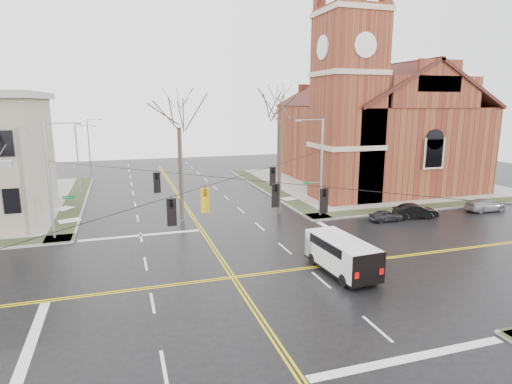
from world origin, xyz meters
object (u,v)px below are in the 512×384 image
object	(u,v)px
streetlight_north_b	(90,142)
parked_car_a	(386,216)
church	(370,119)
parked_car_c	(485,205)
signal_pole_ne	(320,165)
streetlight_north_a	(79,157)
parked_car_b	(416,211)
cargo_van	(340,252)
tree_nw_near	(179,121)
signal_pole_nw	(51,177)
tree_ne	(280,114)

from	to	relation	value
streetlight_north_b	parked_car_a	xyz separation A→B (m)	(27.12, -39.84, -3.94)
church	parked_car_c	bearing A→B (deg)	-78.83
signal_pole_ne	streetlight_north_a	size ratio (longest dim) A/B	1.12
streetlight_north_b	parked_car_b	distance (m)	50.16
cargo_van	tree_nw_near	world-z (taller)	tree_nw_near
parked_car_c	streetlight_north_a	bearing A→B (deg)	62.27
church	tree_nw_near	world-z (taller)	church
signal_pole_ne	parked_car_b	bearing A→B (deg)	-21.02
streetlight_north_a	parked_car_b	bearing A→B (deg)	-33.00
church	parked_car_c	world-z (taller)	church
signal_pole_nw	cargo_van	xyz separation A→B (m)	(18.00, -12.61, -3.65)
signal_pole_ne	parked_car_c	xyz separation A→B (m)	(16.68, -3.12, -4.34)
parked_car_c	tree_nw_near	world-z (taller)	tree_nw_near
signal_pole_ne	streetlight_north_a	world-z (taller)	signal_pole_ne
parked_car_a	tree_nw_near	bearing A→B (deg)	73.27
streetlight_north_a	parked_car_a	size ratio (longest dim) A/B	2.60
cargo_van	parked_car_b	bearing A→B (deg)	32.12
streetlight_north_a	tree_nw_near	bearing A→B (deg)	-55.90
cargo_van	parked_car_a	xyz separation A→B (m)	(9.79, 9.27, -0.77)
tree_ne	parked_car_c	bearing A→B (deg)	-14.45
church	parked_car_c	size ratio (longest dim) A/B	6.51
streetlight_north_a	cargo_van	bearing A→B (deg)	-59.23
parked_car_a	tree_ne	world-z (taller)	tree_ne
cargo_van	parked_car_b	size ratio (longest dim) A/B	1.48
streetlight_north_b	parked_car_c	bearing A→B (deg)	-45.70
signal_pole_nw	parked_car_b	bearing A→B (deg)	-5.94
church	parked_car_a	world-z (taller)	church
parked_car_a	tree_nw_near	xyz separation A→B (m)	(-17.60, 5.77, 8.46)
signal_pole_ne	tree_ne	distance (m)	5.94
church	tree_nw_near	size ratio (longest dim) A/B	2.21
streetlight_north_a	tree_ne	bearing A→B (deg)	-37.69
church	parked_car_c	distance (m)	18.45
parked_car_b	parked_car_c	bearing A→B (deg)	-78.01
streetlight_north_b	tree_ne	bearing A→B (deg)	-61.47
parked_car_b	signal_pole_nw	bearing A→B (deg)	95.27
cargo_van	tree_nw_near	xyz separation A→B (m)	(-7.81, 15.04, 7.68)
signal_pole_ne	tree_ne	world-z (taller)	tree_ne
cargo_van	tree_ne	size ratio (longest dim) A/B	0.45
church	tree_ne	size ratio (longest dim) A/B	2.09
church	streetlight_north_b	bearing A→B (deg)	146.75
signal_pole_ne	signal_pole_nw	world-z (taller)	same
tree_ne	cargo_van	bearing A→B (deg)	-95.52
church	parked_car_b	distance (m)	18.93
cargo_van	tree_ne	distance (m)	16.83
streetlight_north_a	tree_ne	world-z (taller)	tree_ne
streetlight_north_a	parked_car_c	world-z (taller)	streetlight_north_a
parked_car_c	tree_nw_near	bearing A→B (deg)	78.39
cargo_van	parked_car_a	world-z (taller)	cargo_van
signal_pole_ne	parked_car_b	xyz separation A→B (m)	(8.40, -3.23, -4.29)
parked_car_b	signal_pole_ne	bearing A→B (deg)	80.19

